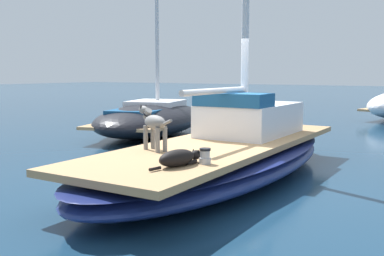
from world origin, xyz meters
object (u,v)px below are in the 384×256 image
deck_winch (205,157)px  moored_boat_port_side (151,118)px  sailboat_main (222,160)px  dog_grey (153,123)px  dog_black (179,158)px

deck_winch → moored_boat_port_side: bearing=132.0°
deck_winch → sailboat_main: bearing=111.3°
sailboat_main → moored_boat_port_side: moored_boat_port_side is taller
dog_grey → moored_boat_port_side: size_ratio=0.12×
dog_black → moored_boat_port_side: size_ratio=0.12×
sailboat_main → dog_black: (0.49, -2.12, 0.43)m
deck_winch → dog_grey: bearing=157.3°
moored_boat_port_side → deck_winch: bearing=-48.0°
dog_black → moored_boat_port_side: (-5.00, 6.09, -0.25)m
dog_grey → dog_black: bearing=-38.9°
sailboat_main → dog_grey: bearing=-111.3°
dog_grey → deck_winch: (1.22, -0.51, -0.32)m
moored_boat_port_side → dog_black: bearing=-50.6°
sailboat_main → deck_winch: (0.71, -1.82, 0.42)m
sailboat_main → deck_winch: deck_winch is taller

